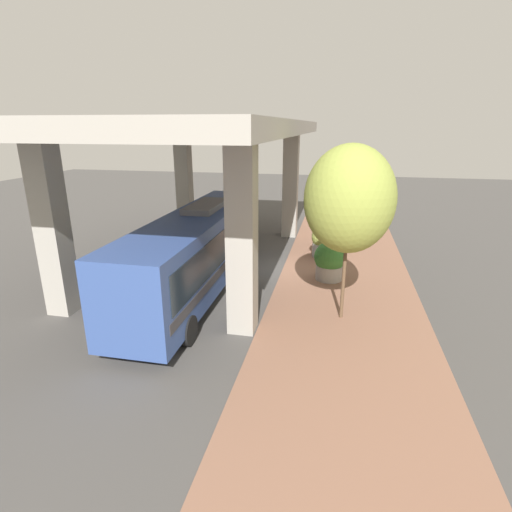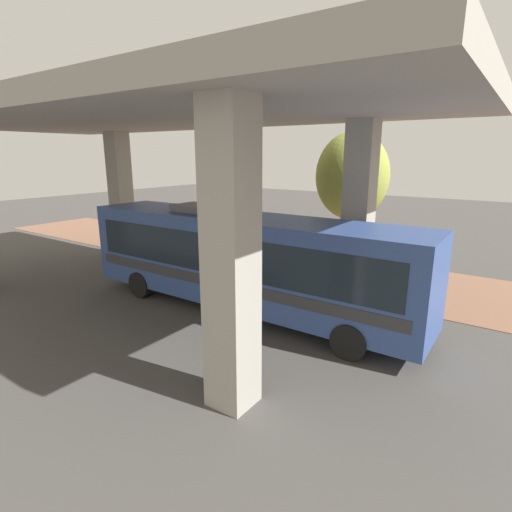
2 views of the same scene
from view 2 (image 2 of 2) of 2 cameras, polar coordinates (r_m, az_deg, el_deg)
ground_plane at (r=18.37m, az=-4.58°, el=-2.47°), size 80.00×80.00×0.00m
sidewalk_strip at (r=20.68m, az=0.68°, el=-0.47°), size 6.00×40.00×0.02m
overpass at (r=14.75m, az=-15.40°, el=17.20°), size 9.40×20.73×6.98m
bus at (r=13.47m, az=-1.94°, el=-0.12°), size 2.56×12.36×3.57m
fire_hydrant at (r=22.50m, az=-10.49°, el=1.88°), size 0.49×0.23×1.06m
planter_front at (r=19.35m, az=1.85°, el=1.20°), size 1.42×1.42×1.81m
planter_middle at (r=21.01m, az=-6.47°, el=2.15°), size 1.34×1.34×1.79m
street_tree_near at (r=17.65m, az=13.58°, el=11.05°), size 3.07×3.07×6.25m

